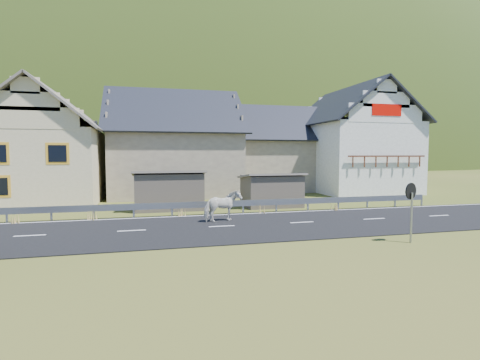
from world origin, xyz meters
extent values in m
plane|color=#3A4B15|center=(0.00, 0.00, 0.00)|extent=(160.00, 160.00, 0.00)
cube|color=black|center=(0.00, 0.00, 0.02)|extent=(60.00, 7.00, 0.04)
cube|color=silver|center=(0.00, 0.00, 0.04)|extent=(60.00, 6.60, 0.01)
cube|color=#93969B|center=(0.00, 3.68, 0.58)|extent=(28.00, 0.08, 0.34)
cube|color=#93969B|center=(-10.00, 3.70, 0.35)|extent=(0.10, 0.06, 0.70)
cube|color=#93969B|center=(-8.00, 3.70, 0.35)|extent=(0.10, 0.06, 0.70)
cube|color=#93969B|center=(-6.00, 3.70, 0.35)|extent=(0.10, 0.06, 0.70)
cube|color=#93969B|center=(-4.00, 3.70, 0.35)|extent=(0.10, 0.06, 0.70)
cube|color=#93969B|center=(-2.00, 3.70, 0.35)|extent=(0.10, 0.06, 0.70)
cube|color=#93969B|center=(0.00, 3.70, 0.35)|extent=(0.10, 0.06, 0.70)
cube|color=#93969B|center=(2.00, 3.70, 0.35)|extent=(0.10, 0.06, 0.70)
cube|color=#93969B|center=(4.00, 3.70, 0.35)|extent=(0.10, 0.06, 0.70)
cube|color=#93969B|center=(6.00, 3.70, 0.35)|extent=(0.10, 0.06, 0.70)
cube|color=#93969B|center=(8.00, 3.70, 0.35)|extent=(0.10, 0.06, 0.70)
cube|color=#93969B|center=(10.00, 3.70, 0.35)|extent=(0.10, 0.06, 0.70)
cube|color=#93969B|center=(12.00, 3.70, 0.35)|extent=(0.10, 0.06, 0.70)
cube|color=#93969B|center=(14.00, 3.70, 0.35)|extent=(0.10, 0.06, 0.70)
cube|color=brown|center=(-2.00, 6.50, 1.10)|extent=(4.30, 3.30, 2.40)
cube|color=brown|center=(4.50, 6.00, 1.00)|extent=(3.80, 2.90, 2.20)
cube|color=beige|center=(-10.00, 12.00, 2.50)|extent=(7.00, 9.00, 5.00)
cube|color=gold|center=(-8.40, 7.50, 3.40)|extent=(1.30, 0.12, 1.30)
cube|color=tan|center=(-12.00, 13.50, 6.56)|extent=(0.70, 0.70, 2.40)
cube|color=tan|center=(-1.00, 15.00, 2.50)|extent=(10.00, 9.00, 5.00)
cube|color=tan|center=(9.00, 17.00, 2.30)|extent=(9.00, 8.00, 4.60)
cube|color=white|center=(15.00, 14.00, 3.00)|extent=(8.00, 10.00, 6.00)
cube|color=#D10800|center=(15.00, 8.97, 6.80)|extent=(2.60, 0.06, 0.90)
cube|color=brown|center=(15.00, 8.75, 3.20)|extent=(6.80, 0.12, 0.12)
ellipsoid|color=#1C320D|center=(5.00, 180.00, -20.00)|extent=(440.00, 280.00, 260.00)
imported|color=silver|center=(0.30, 1.24, 0.81)|extent=(1.29, 1.99, 1.55)
cylinder|color=#93969B|center=(6.36, -4.76, 0.96)|extent=(0.08, 0.08, 1.92)
cylinder|color=black|center=(6.36, -4.69, 1.97)|extent=(0.62, 0.24, 0.63)
cylinder|color=white|center=(6.36, -4.65, 1.97)|extent=(0.52, 0.19, 0.54)
camera|label=1|loc=(-3.40, -16.74, 3.38)|focal=28.00mm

